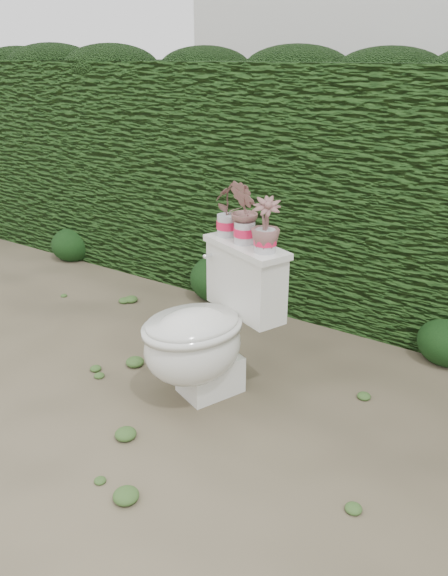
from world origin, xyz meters
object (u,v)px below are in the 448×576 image
Objects in this scene: potted_plant_center at (245,213)px; potted_plant_right at (266,227)px; toilet at (206,332)px; potted_plant_left at (227,209)px.

potted_plant_center is 1.23× the size of potted_plant_right.
potted_plant_right is (0.23, 0.17, 0.54)m from toilet.
toilet is at bearing 11.88° from potted_plant_left.
potted_plant_left is at bearing 129.43° from potted_plant_right.
toilet is 2.63× the size of potted_plant_center.
toilet is 3.23× the size of potted_plant_right.
potted_plant_center is at bearing 129.43° from potted_plant_right.
potted_plant_center reaches higher than potted_plant_left.
potted_plant_left is 0.92× the size of potted_plant_center.
potted_plant_left is 0.15m from potted_plant_center.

